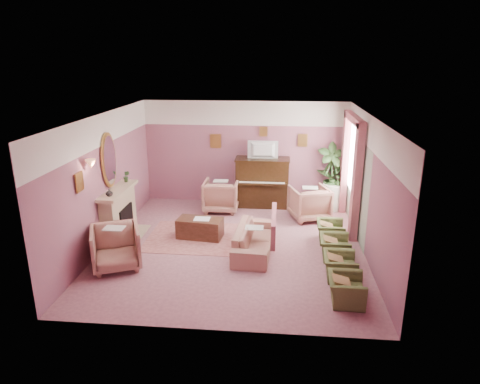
# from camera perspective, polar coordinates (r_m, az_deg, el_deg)

# --- Properties ---
(floor) EXTENTS (5.50, 6.00, 0.01)m
(floor) POSITION_cam_1_polar(r_m,az_deg,el_deg) (9.34, -0.88, -7.18)
(floor) COLOR #9B626F
(floor) RESTS_ON ground
(ceiling) EXTENTS (5.50, 6.00, 0.01)m
(ceiling) POSITION_cam_1_polar(r_m,az_deg,el_deg) (8.55, -0.97, 10.10)
(ceiling) COLOR silver
(ceiling) RESTS_ON wall_back
(wall_back) EXTENTS (5.50, 0.02, 2.80)m
(wall_back) POSITION_cam_1_polar(r_m,az_deg,el_deg) (11.74, 0.66, 5.24)
(wall_back) COLOR #7B4D6D
(wall_back) RESTS_ON floor
(wall_front) EXTENTS (5.50, 0.02, 2.80)m
(wall_front) POSITION_cam_1_polar(r_m,az_deg,el_deg) (6.06, -4.02, -7.02)
(wall_front) COLOR #7B4D6D
(wall_front) RESTS_ON floor
(wall_left) EXTENTS (0.02, 6.00, 2.80)m
(wall_left) POSITION_cam_1_polar(r_m,az_deg,el_deg) (9.54, -17.59, 1.46)
(wall_left) COLOR #7B4D6D
(wall_left) RESTS_ON floor
(wall_right) EXTENTS (0.02, 6.00, 2.80)m
(wall_right) POSITION_cam_1_polar(r_m,az_deg,el_deg) (8.98, 16.79, 0.57)
(wall_right) COLOR #7B4D6D
(wall_right) RESTS_ON floor
(picture_rail_band) EXTENTS (5.50, 0.01, 0.65)m
(picture_rail_band) POSITION_cam_1_polar(r_m,az_deg,el_deg) (11.55, 0.68, 10.45)
(picture_rail_band) COLOR white
(picture_rail_band) RESTS_ON wall_back
(stripe_panel) EXTENTS (0.01, 3.00, 2.15)m
(stripe_panel) POSITION_cam_1_polar(r_m,az_deg,el_deg) (10.30, 15.21, 0.96)
(stripe_panel) COLOR #9FAB96
(stripe_panel) RESTS_ON wall_right
(fireplace_surround) EXTENTS (0.30, 1.40, 1.10)m
(fireplace_surround) POSITION_cam_1_polar(r_m,az_deg,el_deg) (9.91, -15.85, -2.95)
(fireplace_surround) COLOR tan
(fireplace_surround) RESTS_ON floor
(fireplace_inset) EXTENTS (0.18, 0.72, 0.68)m
(fireplace_inset) POSITION_cam_1_polar(r_m,az_deg,el_deg) (9.93, -15.24, -3.79)
(fireplace_inset) COLOR black
(fireplace_inset) RESTS_ON floor
(fire_ember) EXTENTS (0.06, 0.54, 0.10)m
(fire_ember) POSITION_cam_1_polar(r_m,az_deg,el_deg) (9.98, -14.94, -4.76)
(fire_ember) COLOR #FF2A00
(fire_ember) RESTS_ON floor
(mantel_shelf) EXTENTS (0.40, 1.55, 0.07)m
(mantel_shelf) POSITION_cam_1_polar(r_m,az_deg,el_deg) (9.72, -15.97, 0.19)
(mantel_shelf) COLOR tan
(mantel_shelf) RESTS_ON fireplace_surround
(hearth) EXTENTS (0.55, 1.50, 0.02)m
(hearth) POSITION_cam_1_polar(r_m,az_deg,el_deg) (10.04, -14.53, -5.88)
(hearth) COLOR tan
(hearth) RESTS_ON floor
(mirror_frame) EXTENTS (0.04, 0.72, 1.20)m
(mirror_frame) POSITION_cam_1_polar(r_m,az_deg,el_deg) (9.60, -17.09, 4.09)
(mirror_frame) COLOR #AF853C
(mirror_frame) RESTS_ON wall_left
(mirror_glass) EXTENTS (0.01, 0.60, 1.06)m
(mirror_glass) POSITION_cam_1_polar(r_m,az_deg,el_deg) (9.59, -16.95, 4.09)
(mirror_glass) COLOR white
(mirror_glass) RESTS_ON wall_left
(sconce_shade) EXTENTS (0.20, 0.20, 0.16)m
(sconce_shade) POSITION_cam_1_polar(r_m,az_deg,el_deg) (8.59, -19.28, 3.57)
(sconce_shade) COLOR #EE9664
(sconce_shade) RESTS_ON wall_left
(piano) EXTENTS (1.40, 0.60, 1.30)m
(piano) POSITION_cam_1_polar(r_m,az_deg,el_deg) (11.59, 2.98, 1.22)
(piano) COLOR black
(piano) RESTS_ON floor
(piano_keyshelf) EXTENTS (1.30, 0.12, 0.06)m
(piano_keyshelf) POSITION_cam_1_polar(r_m,az_deg,el_deg) (11.23, 2.91, 1.06)
(piano_keyshelf) COLOR black
(piano_keyshelf) RESTS_ON piano
(piano_keys) EXTENTS (1.20, 0.08, 0.02)m
(piano_keys) POSITION_cam_1_polar(r_m,az_deg,el_deg) (11.22, 2.92, 1.26)
(piano_keys) COLOR white
(piano_keys) RESTS_ON piano
(piano_top) EXTENTS (1.45, 0.65, 0.04)m
(piano_top) POSITION_cam_1_polar(r_m,az_deg,el_deg) (11.42, 3.04, 4.40)
(piano_top) COLOR black
(piano_top) RESTS_ON piano
(television) EXTENTS (0.80, 0.12, 0.48)m
(television) POSITION_cam_1_polar(r_m,az_deg,el_deg) (11.31, 3.05, 5.78)
(television) COLOR black
(television) RESTS_ON piano
(print_back_left) EXTENTS (0.30, 0.03, 0.38)m
(print_back_left) POSITION_cam_1_polar(r_m,az_deg,el_deg) (11.73, -3.28, 6.80)
(print_back_left) COLOR #AF853C
(print_back_left) RESTS_ON wall_back
(print_back_right) EXTENTS (0.26, 0.03, 0.34)m
(print_back_right) POSITION_cam_1_polar(r_m,az_deg,el_deg) (11.60, 8.36, 6.83)
(print_back_right) COLOR #AF853C
(print_back_right) RESTS_ON wall_back
(print_back_mid) EXTENTS (0.22, 0.03, 0.26)m
(print_back_mid) POSITION_cam_1_polar(r_m,az_deg,el_deg) (11.56, 3.15, 8.05)
(print_back_mid) COLOR #AF853C
(print_back_mid) RESTS_ON wall_back
(print_left_wall) EXTENTS (0.03, 0.28, 0.36)m
(print_left_wall) POSITION_cam_1_polar(r_m,az_deg,el_deg) (8.39, -20.62, 1.26)
(print_left_wall) COLOR #AF853C
(print_left_wall) RESTS_ON wall_left
(window_blind) EXTENTS (0.03, 1.40, 1.80)m
(window_blind) POSITION_cam_1_polar(r_m,az_deg,el_deg) (10.37, 15.07, 4.67)
(window_blind) COLOR silver
(window_blind) RESTS_ON wall_right
(curtain_left) EXTENTS (0.16, 0.34, 2.60)m
(curtain_left) POSITION_cam_1_polar(r_m,az_deg,el_deg) (9.58, 15.28, 1.12)
(curtain_left) COLOR #A95562
(curtain_left) RESTS_ON floor
(curtain_right) EXTENTS (0.16, 0.34, 2.60)m
(curtain_right) POSITION_cam_1_polar(r_m,az_deg,el_deg) (11.34, 13.78, 3.76)
(curtain_right) COLOR #A95562
(curtain_right) RESTS_ON floor
(pelmet) EXTENTS (0.16, 2.20, 0.16)m
(pelmet) POSITION_cam_1_polar(r_m,az_deg,el_deg) (10.21, 15.01, 9.39)
(pelmet) COLOR #A95562
(pelmet) RESTS_ON wall_right
(mantel_plant) EXTENTS (0.16, 0.16, 0.28)m
(mantel_plant) POSITION_cam_1_polar(r_m,az_deg,el_deg) (10.16, -14.91, 2.03)
(mantel_plant) COLOR #2C4D23
(mantel_plant) RESTS_ON mantel_shelf
(mantel_vase) EXTENTS (0.16, 0.16, 0.16)m
(mantel_vase) POSITION_cam_1_polar(r_m,az_deg,el_deg) (9.24, -17.05, -0.09)
(mantel_vase) COLOR white
(mantel_vase) RESTS_ON mantel_shelf
(area_rug) EXTENTS (2.51, 1.81, 0.01)m
(area_rug) POSITION_cam_1_polar(r_m,az_deg,el_deg) (9.76, -4.92, -6.07)
(area_rug) COLOR #AC615F
(area_rug) RESTS_ON floor
(coffee_table) EXTENTS (1.06, 0.62, 0.45)m
(coffee_table) POSITION_cam_1_polar(r_m,az_deg,el_deg) (9.70, -5.35, -4.83)
(coffee_table) COLOR #452719
(coffee_table) RESTS_ON floor
(table_paper) EXTENTS (0.35, 0.28, 0.01)m
(table_paper) POSITION_cam_1_polar(r_m,az_deg,el_deg) (9.61, -5.09, -3.58)
(table_paper) COLOR white
(table_paper) RESTS_ON coffee_table
(sofa) EXTENTS (0.62, 1.86, 0.75)m
(sofa) POSITION_cam_1_polar(r_m,az_deg,el_deg) (8.96, 1.91, -5.69)
(sofa) COLOR tan
(sofa) RESTS_ON floor
(sofa_throw) EXTENTS (0.09, 1.41, 0.52)m
(sofa_throw) POSITION_cam_1_polar(r_m,az_deg,el_deg) (8.86, 4.51, -4.44)
(sofa_throw) COLOR #A95562
(sofa_throw) RESTS_ON sofa
(floral_armchair_left) EXTENTS (0.88, 0.88, 0.92)m
(floral_armchair_left) POSITION_cam_1_polar(r_m,az_deg,el_deg) (11.27, -2.54, -0.26)
(floral_armchair_left) COLOR tan
(floral_armchair_left) RESTS_ON floor
(floral_armchair_right) EXTENTS (0.88, 0.88, 0.92)m
(floral_armchair_right) POSITION_cam_1_polar(r_m,az_deg,el_deg) (10.83, 9.23, -1.23)
(floral_armchair_right) COLOR tan
(floral_armchair_right) RESTS_ON floor
(floral_armchair_front) EXTENTS (0.88, 0.88, 0.92)m
(floral_armchair_front) POSITION_cam_1_polar(r_m,az_deg,el_deg) (8.60, -16.24, -6.85)
(floral_armchair_front) COLOR tan
(floral_armchair_front) RESTS_ON floor
(olive_chair_a) EXTENTS (0.48, 0.69, 0.60)m
(olive_chair_a) POSITION_cam_1_polar(r_m,az_deg,el_deg) (7.46, 13.99, -11.99)
(olive_chair_a) COLOR #546432
(olive_chair_a) RESTS_ON floor
(olive_chair_b) EXTENTS (0.48, 0.69, 0.60)m
(olive_chair_b) POSITION_cam_1_polar(r_m,az_deg,el_deg) (8.18, 13.18, -9.16)
(olive_chair_b) COLOR #546432
(olive_chair_b) RESTS_ON floor
(olive_chair_c) EXTENTS (0.48, 0.69, 0.60)m
(olive_chair_c) POSITION_cam_1_polar(r_m,az_deg,el_deg) (8.91, 12.51, -6.79)
(olive_chair_c) COLOR #546432
(olive_chair_c) RESTS_ON floor
(olive_chair_d) EXTENTS (0.48, 0.69, 0.60)m
(olive_chair_d) POSITION_cam_1_polar(r_m,az_deg,el_deg) (9.66, 11.95, -4.79)
(olive_chair_d) COLOR #546432
(olive_chair_d) RESTS_ON floor
(side_table) EXTENTS (0.52, 0.52, 0.70)m
(side_table) POSITION_cam_1_polar(r_m,az_deg,el_deg) (11.65, 12.16, -0.61)
(side_table) COLOR silver
(side_table) RESTS_ON floor
(side_plant_big) EXTENTS (0.30, 0.30, 0.34)m
(side_plant_big) POSITION_cam_1_polar(r_m,az_deg,el_deg) (11.50, 12.32, 1.85)
(side_plant_big) COLOR #2C4D23
(side_plant_big) RESTS_ON side_table
(side_plant_small) EXTENTS (0.16, 0.16, 0.28)m
(side_plant_small) POSITION_cam_1_polar(r_m,az_deg,el_deg) (11.43, 12.96, 1.55)
(side_plant_small) COLOR #2C4D23
(side_plant_small) RESTS_ON side_table
(palm_pot) EXTENTS (0.34, 0.34, 0.34)m
(palm_pot) POSITION_cam_1_polar(r_m,az_deg,el_deg) (11.79, 11.79, -1.29)
(palm_pot) COLOR brown
(palm_pot) RESTS_ON floor
(palm_plant) EXTENTS (0.76, 0.76, 1.44)m
(palm_plant) POSITION_cam_1_polar(r_m,az_deg,el_deg) (11.54, 12.07, 2.89)
(palm_plant) COLOR #2C4D23
(palm_plant) RESTS_ON palm_pot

